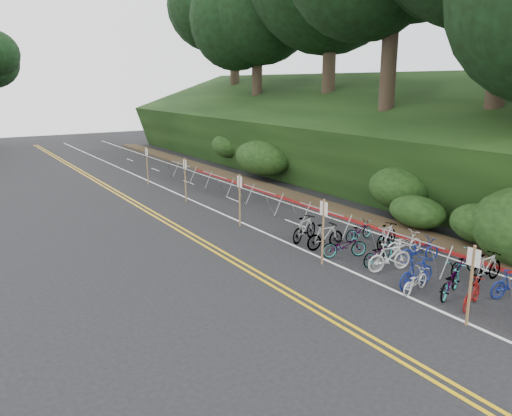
# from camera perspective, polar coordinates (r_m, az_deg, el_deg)

# --- Properties ---
(ground) EXTENTS (120.00, 120.00, 0.00)m
(ground) POSITION_cam_1_polar(r_m,az_deg,el_deg) (15.38, 18.07, -12.05)
(ground) COLOR black
(ground) RESTS_ON ground
(road_markings) EXTENTS (7.47, 80.00, 0.01)m
(road_markings) POSITION_cam_1_polar(r_m,az_deg,el_deg) (22.89, -0.62, -2.60)
(road_markings) COLOR gold
(road_markings) RESTS_ON ground
(red_curb) EXTENTS (0.25, 28.00, 0.10)m
(red_curb) POSITION_cam_1_polar(r_m,az_deg,el_deg) (27.22, 6.31, 0.14)
(red_curb) COLOR maroon
(red_curb) RESTS_ON ground
(embankment) EXTENTS (14.30, 48.14, 9.11)m
(embankment) POSITION_cam_1_polar(r_m,az_deg,el_deg) (36.70, 8.40, 7.71)
(embankment) COLOR black
(embankment) RESTS_ON ground
(bike_racks_rest) EXTENTS (1.14, 23.00, 1.17)m
(bike_racks_rest) POSITION_cam_1_polar(r_m,az_deg,el_deg) (26.28, 0.39, 1.52)
(bike_racks_rest) COLOR gray
(bike_racks_rest) RESTS_ON ground
(signpost_near) EXTENTS (0.08, 0.40, 2.35)m
(signpost_near) POSITION_cam_1_polar(r_m,az_deg,el_deg) (15.02, 23.37, -7.56)
(signpost_near) COLOR brown
(signpost_near) RESTS_ON ground
(signposts_rest) EXTENTS (0.08, 18.40, 2.50)m
(signposts_rest) POSITION_cam_1_polar(r_m,az_deg,el_deg) (25.82, -5.30, 2.54)
(signposts_rest) COLOR brown
(signposts_rest) RESTS_ON ground
(bike_front) EXTENTS (0.84, 1.57, 0.78)m
(bike_front) POSITION_cam_1_polar(r_m,az_deg,el_deg) (17.05, 17.73, -7.94)
(bike_front) COLOR beige
(bike_front) RESTS_ON ground
(bike_valet) EXTENTS (3.38, 12.62, 1.10)m
(bike_valet) POSITION_cam_1_polar(r_m,az_deg,el_deg) (18.48, 19.10, -6.01)
(bike_valet) COLOR slate
(bike_valet) RESTS_ON ground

